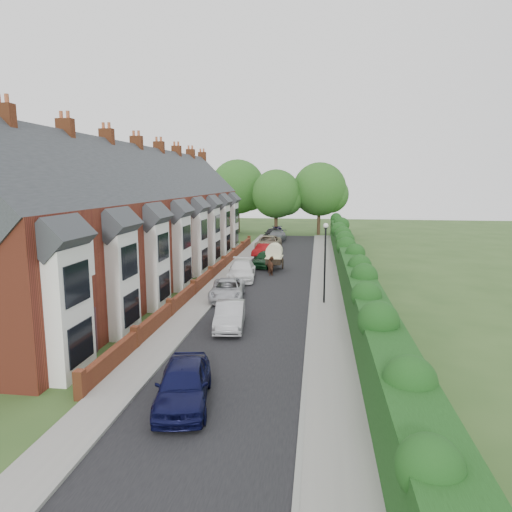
{
  "coord_description": "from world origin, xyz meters",
  "views": [
    {
      "loc": [
        2.93,
        -24.25,
        7.73
      ],
      "look_at": [
        -1.59,
        8.82,
        2.2
      ],
      "focal_mm": 32.0,
      "sensor_mm": 36.0,
      "label": 1
    }
  ],
  "objects": [
    {
      "name": "ground",
      "position": [
        0.0,
        0.0,
        0.0
      ],
      "size": [
        140.0,
        140.0,
        0.0
      ],
      "primitive_type": "plane",
      "color": "#2D4C1E",
      "rests_on": "ground"
    },
    {
      "name": "road",
      "position": [
        -0.5,
        11.0,
        0.01
      ],
      "size": [
        6.0,
        58.0,
        0.02
      ],
      "primitive_type": "cube",
      "color": "black",
      "rests_on": "ground"
    },
    {
      "name": "pavement_hedge_side",
      "position": [
        3.6,
        11.0,
        0.06
      ],
      "size": [
        2.2,
        58.0,
        0.12
      ],
      "primitive_type": "cube",
      "color": "gray",
      "rests_on": "ground"
    },
    {
      "name": "pavement_house_side",
      "position": [
        -4.35,
        11.0,
        0.06
      ],
      "size": [
        1.7,
        58.0,
        0.12
      ],
      "primitive_type": "cube",
      "color": "gray",
      "rests_on": "ground"
    },
    {
      "name": "kerb_hedge_side",
      "position": [
        2.55,
        11.0,
        0.07
      ],
      "size": [
        0.18,
        58.0,
        0.13
      ],
      "primitive_type": "cube",
      "color": "gray",
      "rests_on": "ground"
    },
    {
      "name": "kerb_house_side",
      "position": [
        -3.55,
        11.0,
        0.07
      ],
      "size": [
        0.18,
        58.0,
        0.13
      ],
      "primitive_type": "cube",
      "color": "gray",
      "rests_on": "ground"
    },
    {
      "name": "hedge",
      "position": [
        5.4,
        11.0,
        1.6
      ],
      "size": [
        2.1,
        58.0,
        2.85
      ],
      "color": "#143611",
      "rests_on": "ground"
    },
    {
      "name": "terrace_row",
      "position": [
        -10.87,
        9.98,
        4.47
      ],
      "size": [
        9.05,
        40.5,
        11.5
      ],
      "color": "maroon",
      "rests_on": "ground"
    },
    {
      "name": "garden_wall_row",
      "position": [
        -5.35,
        10.0,
        0.46
      ],
      "size": [
        0.35,
        40.35,
        1.1
      ],
      "color": "brown",
      "rests_on": "ground"
    },
    {
      "name": "lamppost",
      "position": [
        3.4,
        4.0,
        3.3
      ],
      "size": [
        0.32,
        0.32,
        5.16
      ],
      "color": "black",
      "rests_on": "ground"
    },
    {
      "name": "tree_far_left",
      "position": [
        -2.65,
        40.08,
        5.71
      ],
      "size": [
        7.14,
        6.8,
        9.29
      ],
      "color": "#332316",
      "rests_on": "ground"
    },
    {
      "name": "tree_far_right",
      "position": [
        3.39,
        42.08,
        6.31
      ],
      "size": [
        7.98,
        7.6,
        10.31
      ],
      "color": "#332316",
      "rests_on": "ground"
    },
    {
      "name": "tree_far_back",
      "position": [
        -8.59,
        43.08,
        6.62
      ],
      "size": [
        8.4,
        8.0,
        10.82
      ],
      "color": "#332316",
      "rests_on": "ground"
    },
    {
      "name": "car_navy",
      "position": [
        -1.6,
        -9.8,
        0.75
      ],
      "size": [
        2.55,
        4.67,
        1.51
      ],
      "primitive_type": "imported",
      "rotation": [
        0.0,
        0.0,
        0.18
      ],
      "color": "black",
      "rests_on": "ground"
    },
    {
      "name": "car_silver_a",
      "position": [
        -1.6,
        -1.35,
        0.68
      ],
      "size": [
        1.92,
        4.3,
        1.37
      ],
      "primitive_type": "imported",
      "rotation": [
        0.0,
        0.0,
        0.12
      ],
      "color": "#9B9B9F",
      "rests_on": "ground"
    },
    {
      "name": "car_silver_b",
      "position": [
        -2.9,
        4.42,
        0.65
      ],
      "size": [
        2.66,
        4.87,
        1.3
      ],
      "primitive_type": "imported",
      "rotation": [
        0.0,
        0.0,
        0.11
      ],
      "color": "#B2B3B9",
      "rests_on": "ground"
    },
    {
      "name": "car_white",
      "position": [
        -2.98,
        10.59,
        0.74
      ],
      "size": [
        2.57,
        5.28,
        1.48
      ],
      "primitive_type": "imported",
      "rotation": [
        0.0,
        0.0,
        0.1
      ],
      "color": "white",
      "rests_on": "ground"
    },
    {
      "name": "car_green",
      "position": [
        -1.76,
        16.2,
        0.72
      ],
      "size": [
        2.45,
        4.49,
        1.45
      ],
      "primitive_type": "imported",
      "rotation": [
        0.0,
        0.0,
        -0.18
      ],
      "color": "black",
      "rests_on": "ground"
    },
    {
      "name": "car_red",
      "position": [
        -2.56,
        21.8,
        0.65
      ],
      "size": [
        2.18,
        4.15,
        1.3
      ],
      "primitive_type": "imported",
      "rotation": [
        0.0,
        0.0,
        -0.21
      ],
      "color": "maroon",
      "rests_on": "ground"
    },
    {
      "name": "car_beige",
      "position": [
        -2.6,
        26.48,
        0.78
      ],
      "size": [
        2.65,
        5.67,
        1.57
      ],
      "primitive_type": "imported",
      "rotation": [
        0.0,
        0.0,
        -0.01
      ],
      "color": "tan",
      "rests_on": "ground"
    },
    {
      "name": "car_grey",
      "position": [
        -2.3,
        33.0,
        0.72
      ],
      "size": [
        2.55,
        5.14,
        1.43
      ],
      "primitive_type": "imported",
      "rotation": [
        0.0,
        0.0,
        -0.11
      ],
      "color": "slate",
      "rests_on": "ground"
    },
    {
      "name": "car_black",
      "position": [
        -3.0,
        35.0,
        0.81
      ],
      "size": [
        2.44,
        4.91,
        1.61
      ],
      "primitive_type": "imported",
      "rotation": [
        0.0,
        0.0,
        -0.12
      ],
      "color": "black",
      "rests_on": "ground"
    },
    {
      "name": "horse",
      "position": [
        -0.79,
        12.79,
        0.73
      ],
      "size": [
        1.25,
        1.88,
        1.46
      ],
      "primitive_type": "imported",
      "rotation": [
        0.0,
        0.0,
        3.44
      ],
      "color": "#4A2A1B",
      "rests_on": "ground"
    },
    {
      "name": "horse_cart",
      "position": [
        -0.79,
        14.65,
        1.36
      ],
      "size": [
        1.49,
        3.29,
        2.37
      ],
      "color": "black",
      "rests_on": "ground"
    },
    {
      "name": "car_extra_far",
      "position": [
        -2.77,
        38.99,
        0.65
      ],
      "size": [
        2.18,
        4.64,
        1.31
      ],
      "primitive_type": "imported",
      "rotation": [
        0.0,
        0.0,
        0.08
      ],
      "color": "black",
      "rests_on": "ground"
    }
  ]
}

